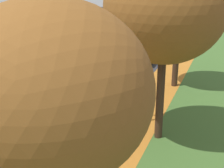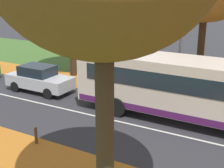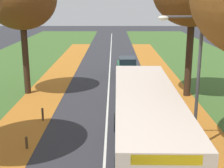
{
  "view_description": "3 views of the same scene",
  "coord_description": "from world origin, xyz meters",
  "px_view_note": "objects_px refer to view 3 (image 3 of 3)",
  "views": [
    {
      "loc": [
        9.36,
        -6.9,
        8.3
      ],
      "look_at": [
        2.15,
        11.99,
        1.35
      ],
      "focal_mm": 50.0,
      "sensor_mm": 36.0,
      "label": 1
    },
    {
      "loc": [
        -12.08,
        3.84,
        6.16
      ],
      "look_at": [
        0.39,
        10.91,
        1.68
      ],
      "focal_mm": 50.0,
      "sensor_mm": 36.0,
      "label": 2
    },
    {
      "loc": [
        0.38,
        -4.16,
        6.53
      ],
      "look_at": [
        0.29,
        13.25,
        1.86
      ],
      "focal_mm": 50.0,
      "sensor_mm": 36.0,
      "label": 3
    }
  ],
  "objects_px": {
    "car_silver_lead": "(131,86)",
    "car_green_following": "(127,67)",
    "bollard_fifth": "(43,114)",
    "bus": "(146,122)",
    "streetlamp_right": "(191,69)",
    "bollard_fourth": "(27,143)"
  },
  "relations": [
    {
      "from": "bus",
      "to": "bollard_fourth",
      "type": "bearing_deg",
      "value": 169.77
    },
    {
      "from": "bollard_fourth",
      "to": "streetlamp_right",
      "type": "height_order",
      "value": "streetlamp_right"
    },
    {
      "from": "bollard_fifth",
      "to": "car_green_following",
      "type": "xyz_separation_m",
      "value": [
        5.2,
        10.99,
        0.44
      ]
    },
    {
      "from": "streetlamp_right",
      "to": "bus",
      "type": "height_order",
      "value": "streetlamp_right"
    },
    {
      "from": "bollard_fourth",
      "to": "bollard_fifth",
      "type": "height_order",
      "value": "bollard_fifth"
    },
    {
      "from": "bollard_fourth",
      "to": "bus",
      "type": "relative_size",
      "value": 0.06
    },
    {
      "from": "streetlamp_right",
      "to": "car_silver_lead",
      "type": "xyz_separation_m",
      "value": [
        -2.1,
        7.9,
        -2.92
      ]
    },
    {
      "from": "bollard_fourth",
      "to": "car_silver_lead",
      "type": "relative_size",
      "value": 0.14
    },
    {
      "from": "car_silver_lead",
      "to": "car_green_following",
      "type": "relative_size",
      "value": 1.0
    },
    {
      "from": "bollard_fifth",
      "to": "bus",
      "type": "height_order",
      "value": "bus"
    },
    {
      "from": "streetlamp_right",
      "to": "car_green_following",
      "type": "relative_size",
      "value": 1.42
    },
    {
      "from": "streetlamp_right",
      "to": "car_green_following",
      "type": "bearing_deg",
      "value": 98.15
    },
    {
      "from": "car_silver_lead",
      "to": "streetlamp_right",
      "type": "bearing_deg",
      "value": -75.15
    },
    {
      "from": "car_silver_lead",
      "to": "bollard_fourth",
      "type": "bearing_deg",
      "value": -123.09
    },
    {
      "from": "bollard_fourth",
      "to": "car_green_following",
      "type": "relative_size",
      "value": 0.14
    },
    {
      "from": "bollard_fourth",
      "to": "streetlamp_right",
      "type": "xyz_separation_m",
      "value": [
        7.24,
        -0.0,
        3.45
      ]
    },
    {
      "from": "bus",
      "to": "car_silver_lead",
      "type": "xyz_separation_m",
      "value": [
        -0.14,
        8.85,
        -0.89
      ]
    },
    {
      "from": "bollard_fifth",
      "to": "bus",
      "type": "relative_size",
      "value": 0.07
    },
    {
      "from": "bollard_fifth",
      "to": "streetlamp_right",
      "type": "height_order",
      "value": "streetlamp_right"
    },
    {
      "from": "bollard_fourth",
      "to": "car_silver_lead",
      "type": "xyz_separation_m",
      "value": [
        5.15,
        7.9,
        0.52
      ]
    },
    {
      "from": "streetlamp_right",
      "to": "car_green_following",
      "type": "distance_m",
      "value": 14.89
    },
    {
      "from": "bollard_fifth",
      "to": "car_silver_lead",
      "type": "relative_size",
      "value": 0.17
    }
  ]
}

